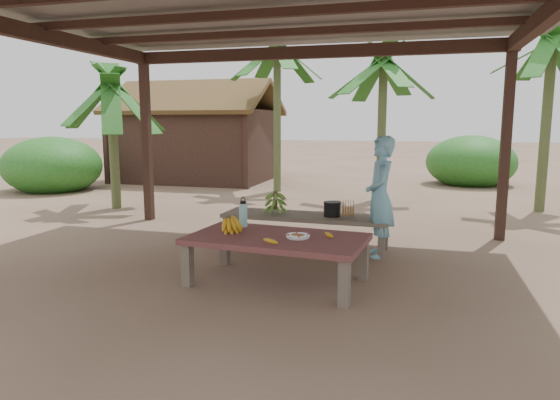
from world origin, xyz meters
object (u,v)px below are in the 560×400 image
(bench, at_px, (305,219))
(plate, at_px, (298,236))
(work_table, at_px, (277,242))
(woman, at_px, (380,197))
(ripe_banana_bunch, at_px, (228,223))
(cooking_pot, at_px, (332,209))
(water_flask, at_px, (243,214))

(bench, distance_m, plate, 1.56)
(work_table, bearing_deg, woman, 60.89)
(bench, bearing_deg, woman, -6.68)
(bench, xyz_separation_m, ripe_banana_bunch, (-0.52, -1.45, 0.20))
(ripe_banana_bunch, bearing_deg, work_table, -6.63)
(work_table, xyz_separation_m, ripe_banana_bunch, (-0.57, 0.07, 0.16))
(bench, bearing_deg, plate, -78.08)
(ripe_banana_bunch, distance_m, woman, 1.99)
(ripe_banana_bunch, xyz_separation_m, plate, (0.79, -0.09, -0.07))
(plate, xyz_separation_m, cooking_pot, (0.10, 1.51, 0.02))
(water_flask, bearing_deg, woman, 34.99)
(plate, xyz_separation_m, woman, (0.71, 1.39, 0.23))
(plate, height_order, water_flask, water_flask)
(bench, height_order, water_flask, water_flask)
(plate, distance_m, woman, 1.57)
(bench, bearing_deg, work_table, -86.46)
(ripe_banana_bunch, distance_m, cooking_pot, 1.68)
(ripe_banana_bunch, height_order, water_flask, water_flask)
(cooking_pot, bearing_deg, plate, -93.61)
(work_table, xyz_separation_m, plate, (0.23, -0.02, 0.08))
(plate, height_order, woman, woman)
(cooking_pot, bearing_deg, woman, -11.70)
(plate, xyz_separation_m, water_flask, (-0.72, 0.38, 0.12))
(cooking_pot, height_order, woman, woman)
(work_table, xyz_separation_m, woman, (0.94, 1.37, 0.32))
(cooking_pot, bearing_deg, bench, 176.67)
(cooking_pot, bearing_deg, water_flask, -125.90)
(work_table, distance_m, ripe_banana_bunch, 0.59)
(bench, height_order, woman, woman)
(bench, xyz_separation_m, plate, (0.27, -1.53, 0.12))
(bench, relative_size, cooking_pot, 10.25)
(water_flask, bearing_deg, work_table, -36.02)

